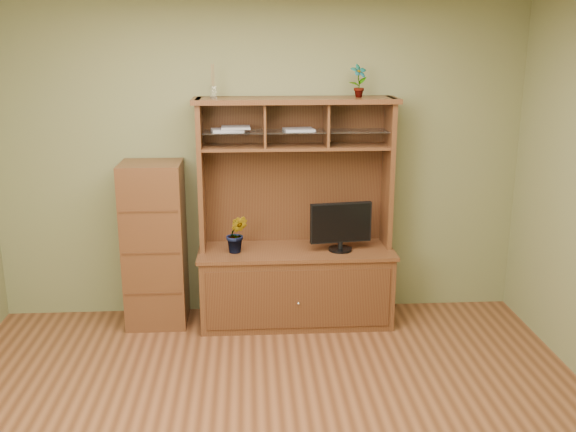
{
  "coord_description": "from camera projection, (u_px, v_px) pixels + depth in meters",
  "views": [
    {
      "loc": [
        -0.1,
        -3.41,
        2.34
      ],
      "look_at": [
        0.19,
        1.2,
        1.08
      ],
      "focal_mm": 40.0,
      "sensor_mm": 36.0,
      "label": 1
    }
  ],
  "objects": [
    {
      "name": "room",
      "position": [
        268.0,
        226.0,
        3.55
      ],
      "size": [
        4.54,
        4.04,
        2.74
      ],
      "color": "#522D17",
      "rests_on": "ground"
    },
    {
      "name": "media_hutch",
      "position": [
        296.0,
        262.0,
        5.45
      ],
      "size": [
        1.66,
        0.61,
        1.9
      ],
      "color": "#4E2A16",
      "rests_on": "room"
    },
    {
      "name": "monitor",
      "position": [
        341.0,
        226.0,
        5.3
      ],
      "size": [
        0.51,
        0.2,
        0.41
      ],
      "rotation": [
        0.0,
        0.0,
        0.14
      ],
      "color": "black",
      "rests_on": "media_hutch"
    },
    {
      "name": "orchid_plant",
      "position": [
        237.0,
        234.0,
        5.27
      ],
      "size": [
        0.19,
        0.16,
        0.32
      ],
      "primitive_type": "imported",
      "rotation": [
        0.0,
        0.0,
        -0.12
      ],
      "color": "#29501B",
      "rests_on": "media_hutch"
    },
    {
      "name": "top_plant",
      "position": [
        359.0,
        81.0,
        5.16
      ],
      "size": [
        0.16,
        0.14,
        0.27
      ],
      "primitive_type": "imported",
      "rotation": [
        0.0,
        0.0,
        0.34
      ],
      "color": "#245F21",
      "rests_on": "media_hutch"
    },
    {
      "name": "reed_diffuser",
      "position": [
        213.0,
        85.0,
        5.1
      ],
      "size": [
        0.05,
        0.05,
        0.27
      ],
      "color": "silver",
      "rests_on": "media_hutch"
    },
    {
      "name": "magazines",
      "position": [
        253.0,
        129.0,
        5.21
      ],
      "size": [
        0.85,
        0.23,
        0.04
      ],
      "color": "#AFAFB4",
      "rests_on": "media_hutch"
    },
    {
      "name": "side_cabinet",
      "position": [
        155.0,
        245.0,
        5.36
      ],
      "size": [
        0.5,
        0.45,
        1.39
      ],
      "color": "#4E2A16",
      "rests_on": "room"
    }
  ]
}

